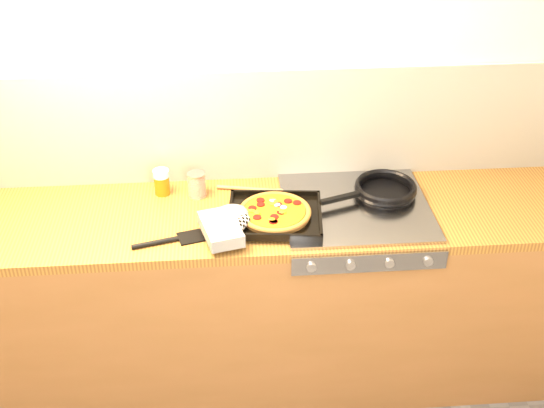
{
  "coord_description": "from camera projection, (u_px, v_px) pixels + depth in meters",
  "views": [
    {
      "loc": [
        -0.08,
        -1.23,
        2.43
      ],
      "look_at": [
        0.1,
        1.08,
        0.95
      ],
      "focal_mm": 45.0,
      "sensor_mm": 36.0,
      "label": 1
    }
  ],
  "objects": [
    {
      "name": "room_shell",
      "position": [
        243.0,
        127.0,
        2.9
      ],
      "size": [
        3.2,
        3.2,
        3.2
      ],
      "color": "white",
      "rests_on": "ground"
    },
    {
      "name": "counter_run",
      "position": [
        249.0,
        297.0,
        3.03
      ],
      "size": [
        3.2,
        0.62,
        0.9
      ],
      "color": "brown",
      "rests_on": "ground"
    },
    {
      "name": "stovetop",
      "position": [
        356.0,
        207.0,
        2.82
      ],
      "size": [
        0.6,
        0.56,
        0.02
      ],
      "primitive_type": "cube",
      "color": "gray",
      "rests_on": "counter_run"
    },
    {
      "name": "pizza_on_tray",
      "position": [
        260.0,
        216.0,
        2.69
      ],
      "size": [
        0.51,
        0.42,
        0.06
      ],
      "color": "black",
      "rests_on": "stovetop"
    },
    {
      "name": "frying_pan",
      "position": [
        384.0,
        190.0,
        2.87
      ],
      "size": [
        0.46,
        0.33,
        0.04
      ],
      "color": "black",
      "rests_on": "stovetop"
    },
    {
      "name": "tomato_can",
      "position": [
        197.0,
        185.0,
        2.87
      ],
      "size": [
        0.08,
        0.08,
        0.11
      ],
      "color": "#9D140C",
      "rests_on": "counter_run"
    },
    {
      "name": "juice_glass",
      "position": [
        162.0,
        182.0,
        2.89
      ],
      "size": [
        0.07,
        0.07,
        0.11
      ],
      "color": "#DF5B0D",
      "rests_on": "counter_run"
    },
    {
      "name": "wooden_spoon",
      "position": [
        258.0,
        190.0,
        2.92
      ],
      "size": [
        0.3,
        0.1,
        0.02
      ],
      "color": "#AA7948",
      "rests_on": "counter_run"
    },
    {
      "name": "black_spatula",
      "position": [
        170.0,
        240.0,
        2.61
      ],
      "size": [
        0.29,
        0.12,
        0.02
      ],
      "color": "black",
      "rests_on": "counter_run"
    }
  ]
}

